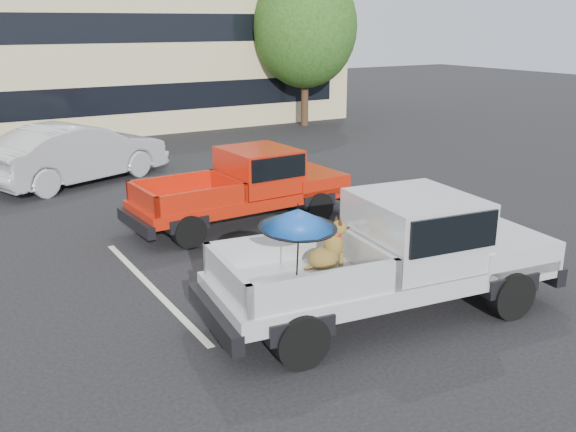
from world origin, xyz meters
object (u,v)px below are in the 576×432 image
at_px(tree_right, 305,27).
at_px(red_pickup, 253,182).
at_px(silver_pickup, 401,249).
at_px(tree_back, 170,22).
at_px(silver_sedan, 78,153).

height_order(tree_right, red_pickup, tree_right).
distance_m(tree_right, red_pickup, 14.75).
bearing_deg(silver_pickup, tree_right, 68.69).
height_order(tree_back, silver_sedan, tree_back).
xyz_separation_m(silver_pickup, red_pickup, (0.28, 5.43, -0.13)).
relative_size(silver_pickup, red_pickup, 1.13).
height_order(tree_right, tree_back, tree_back).
bearing_deg(silver_sedan, tree_right, -84.56).
height_order(tree_right, silver_sedan, tree_right).
bearing_deg(silver_pickup, red_pickup, 93.56).
distance_m(red_pickup, silver_sedan, 6.42).
relative_size(tree_right, tree_back, 0.95).
xyz_separation_m(red_pickup, silver_sedan, (-2.52, 5.90, -0.07)).
xyz_separation_m(tree_back, red_pickup, (-5.65, -19.48, -3.49)).
distance_m(tree_back, red_pickup, 20.58).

